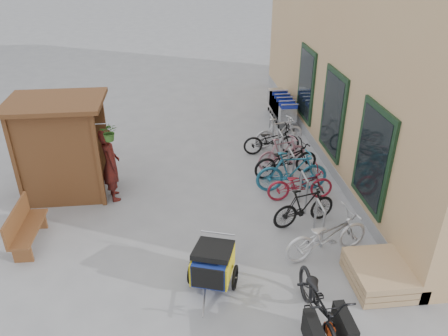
{
  "coord_description": "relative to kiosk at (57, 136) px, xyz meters",
  "views": [
    {
      "loc": [
        -0.45,
        -7.09,
        5.67
      ],
      "look_at": [
        0.5,
        1.5,
        1.0
      ],
      "focal_mm": 35.0,
      "sensor_mm": 36.0,
      "label": 1
    }
  ],
  "objects": [
    {
      "name": "building",
      "position": [
        9.77,
        2.03,
        1.94
      ],
      "size": [
        6.07,
        13.0,
        7.0
      ],
      "color": "tan",
      "rests_on": "ground"
    },
    {
      "name": "bike_7",
      "position": [
        5.76,
        2.05,
        -1.08
      ],
      "size": [
        1.62,
        0.82,
        0.94
      ],
      "primitive_type": "imported",
      "rotation": [
        0.0,
        0.0,
        1.82
      ],
      "color": "silver",
      "rests_on": "ground"
    },
    {
      "name": "kiosk",
      "position": [
        0.0,
        0.0,
        0.0
      ],
      "size": [
        2.49,
        1.65,
        2.4
      ],
      "color": "brown",
      "rests_on": "ground"
    },
    {
      "name": "cargo_bike",
      "position": [
        4.88,
        -4.75,
        -1.06
      ],
      "size": [
        0.7,
        1.91,
        1.0
      ],
      "rotation": [
        0.0,
        0.0,
        0.02
      ],
      "color": "black",
      "rests_on": "ground"
    },
    {
      "name": "bike_3",
      "position": [
        5.51,
        -0.47,
        -1.02
      ],
      "size": [
        1.78,
        0.51,
        1.07
      ],
      "primitive_type": "imported",
      "rotation": [
        0.0,
        0.0,
        1.56
      ],
      "color": "#216484",
      "rests_on": "ground"
    },
    {
      "name": "bike_2",
      "position": [
        5.61,
        -0.89,
        -1.13
      ],
      "size": [
        1.6,
        0.58,
        0.84
      ],
      "primitive_type": "imported",
      "rotation": [
        0.0,
        0.0,
        1.59
      ],
      "color": "maroon",
      "rests_on": "ground"
    },
    {
      "name": "bike_0",
      "position": [
        5.58,
        -2.97,
        -1.07
      ],
      "size": [
        1.93,
        1.1,
        0.96
      ],
      "primitive_type": "imported",
      "rotation": [
        0.0,
        0.0,
        1.84
      ],
      "color": "silver",
      "rests_on": "ground"
    },
    {
      "name": "shopping_carts",
      "position": [
        6.28,
        4.07,
        -0.98
      ],
      "size": [
        0.55,
        2.19,
        0.99
      ],
      "color": "silver",
      "rests_on": "ground"
    },
    {
      "name": "person_kiosk",
      "position": [
        1.18,
        -0.32,
        -0.66
      ],
      "size": [
        0.61,
        0.75,
        1.79
      ],
      "primitive_type": "imported",
      "rotation": [
        0.0,
        0.0,
        1.88
      ],
      "color": "maroon",
      "rests_on": "ground"
    },
    {
      "name": "child_trailer",
      "position": [
        3.29,
        -3.54,
        -1.07
      ],
      "size": [
        0.96,
        1.5,
        0.86
      ],
      "rotation": [
        0.0,
        0.0,
        -0.31
      ],
      "color": "navy",
      "rests_on": "ground"
    },
    {
      "name": "bike_5",
      "position": [
        5.55,
        0.75,
        -1.11
      ],
      "size": [
        1.53,
        0.85,
        0.89
      ],
      "primitive_type": "imported",
      "rotation": [
        0.0,
        0.0,
        1.88
      ],
      "color": "#BA7887",
      "rests_on": "ground"
    },
    {
      "name": "bike_1",
      "position": [
        5.43,
        -1.89,
        -1.1
      ],
      "size": [
        1.56,
        0.82,
        0.9
      ],
      "primitive_type": "imported",
      "rotation": [
        0.0,
        0.0,
        1.85
      ],
      "color": "black",
      "rests_on": "ground"
    },
    {
      "name": "ground",
      "position": [
        3.28,
        -2.47,
        -1.55
      ],
      "size": [
        80.0,
        80.0,
        0.0
      ],
      "primitive_type": "plane",
      "color": "#98989A"
    },
    {
      "name": "bike_6",
      "position": [
        5.44,
        1.62,
        -1.12
      ],
      "size": [
        1.63,
        0.57,
        0.86
      ],
      "primitive_type": "imported",
      "rotation": [
        0.0,
        0.0,
        1.57
      ],
      "color": "black",
      "rests_on": "ground"
    },
    {
      "name": "bike_4",
      "position": [
        5.55,
        0.3,
        -1.08
      ],
      "size": [
        1.88,
        1.0,
        0.94
      ],
      "primitive_type": "imported",
      "rotation": [
        0.0,
        0.0,
        1.8
      ],
      "color": "black",
      "rests_on": "ground"
    },
    {
      "name": "pallet_stack",
      "position": [
        6.28,
        -3.87,
        -1.34
      ],
      "size": [
        1.0,
        1.2,
        0.4
      ],
      "color": "tan",
      "rests_on": "ground"
    },
    {
      "name": "bike_rack",
      "position": [
        5.58,
        -0.07,
        -1.04
      ],
      "size": [
        0.05,
        5.35,
        0.86
      ],
      "color": "#A5A8AD",
      "rests_on": "ground"
    },
    {
      "name": "bench",
      "position": [
        -0.39,
        -1.99,
        -1.11
      ],
      "size": [
        0.45,
        1.39,
        0.87
      ],
      "rotation": [
        0.0,
        0.0,
        -0.02
      ],
      "color": "brown",
      "rests_on": "ground"
    }
  ]
}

